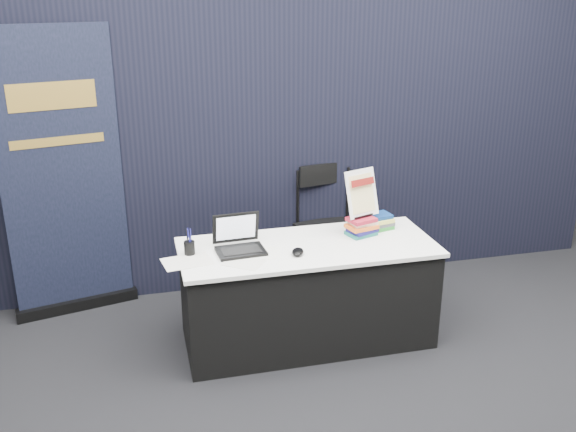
# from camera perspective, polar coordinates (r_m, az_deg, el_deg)

# --- Properties ---
(floor) EXTENTS (8.00, 8.00, 0.00)m
(floor) POSITION_cam_1_polar(r_m,az_deg,el_deg) (4.40, 3.66, -14.40)
(floor) COLOR black
(floor) RESTS_ON ground
(wall_back) EXTENTS (8.00, 0.02, 3.50)m
(wall_back) POSITION_cam_1_polar(r_m,az_deg,el_deg) (7.56, -5.42, 14.47)
(wall_back) COLOR beige
(wall_back) RESTS_ON floor
(drape_partition) EXTENTS (6.00, 0.08, 2.40)m
(drape_partition) POSITION_cam_1_polar(r_m,az_deg,el_deg) (5.33, -1.22, 6.13)
(drape_partition) COLOR black
(drape_partition) RESTS_ON floor
(display_table) EXTENTS (1.80, 0.75, 0.75)m
(display_table) POSITION_cam_1_polar(r_m,az_deg,el_deg) (4.66, 1.73, -6.86)
(display_table) COLOR black
(display_table) RESTS_ON floor
(laptop) EXTENTS (0.34, 0.28, 0.25)m
(laptop) POSITION_cam_1_polar(r_m,az_deg,el_deg) (4.41, -4.33, -2.35)
(laptop) COLOR black
(laptop) RESTS_ON display_table
(mouse) EXTENTS (0.12, 0.15, 0.04)m
(mouse) POSITION_cam_1_polar(r_m,az_deg,el_deg) (4.34, 0.87, -3.20)
(mouse) COLOR black
(mouse) RESTS_ON display_table
(brochure_left) EXTENTS (0.35, 0.27, 0.00)m
(brochure_left) POSITION_cam_1_polar(r_m,az_deg,el_deg) (4.30, -8.96, -4.01)
(brochure_left) COLOR silver
(brochure_left) RESTS_ON display_table
(brochure_mid) EXTENTS (0.31, 0.29, 0.00)m
(brochure_mid) POSITION_cam_1_polar(r_m,az_deg,el_deg) (4.24, -3.99, -4.16)
(brochure_mid) COLOR silver
(brochure_mid) RESTS_ON display_table
(brochure_right) EXTENTS (0.34, 0.27, 0.00)m
(brochure_right) POSITION_cam_1_polar(r_m,az_deg,el_deg) (4.37, -2.76, -3.31)
(brochure_right) COLOR white
(brochure_right) RESTS_ON display_table
(pen_cup) EXTENTS (0.09, 0.09, 0.09)m
(pen_cup) POSITION_cam_1_polar(r_m,az_deg,el_deg) (4.38, -8.75, -2.83)
(pen_cup) COLOR black
(pen_cup) RESTS_ON display_table
(book_stack_tall) EXTENTS (0.23, 0.20, 0.13)m
(book_stack_tall) POSITION_cam_1_polar(r_m,az_deg,el_deg) (4.70, 6.60, -0.87)
(book_stack_tall) COLOR #1A635B
(book_stack_tall) RESTS_ON display_table
(book_stack_short) EXTENTS (0.23, 0.20, 0.11)m
(book_stack_short) POSITION_cam_1_polar(r_m,az_deg,el_deg) (4.83, 8.09, -0.46)
(book_stack_short) COLOR #228129
(book_stack_short) RESTS_ON display_table
(info_sign) EXTENTS (0.28, 0.18, 0.35)m
(info_sign) POSITION_cam_1_polar(r_m,az_deg,el_deg) (4.64, 6.58, 1.97)
(info_sign) COLOR black
(info_sign) RESTS_ON book_stack_tall
(pullup_banner) EXTENTS (0.94, 0.31, 2.22)m
(pullup_banner) POSITION_cam_1_polar(r_m,az_deg,el_deg) (5.15, -19.25, 1.97)
(pullup_banner) COLOR black
(pullup_banner) RESTS_ON floor
(stacking_chair) EXTENTS (0.56, 0.56, 1.04)m
(stacking_chair) POSITION_cam_1_polar(r_m,az_deg,el_deg) (5.40, 3.66, -0.61)
(stacking_chair) COLOR black
(stacking_chair) RESTS_ON floor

